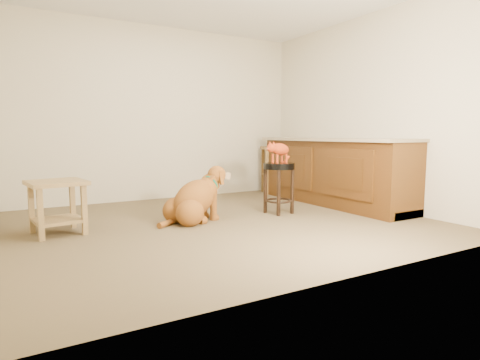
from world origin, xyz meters
TOP-DOWN VIEW (x-y plane):
  - floor at (0.00, 0.00)m, footprint 4.50×4.00m
  - room_shell at (0.00, 0.00)m, footprint 4.54×4.04m
  - cabinet_run at (1.94, 0.30)m, footprint 0.70×2.56m
  - padded_stool at (0.88, 0.13)m, footprint 0.39×0.39m
  - wood_stool at (1.85, 1.61)m, footprint 0.55×0.55m
  - side_table at (-1.64, 0.37)m, footprint 0.58×0.58m
  - golden_retriever at (-0.23, 0.20)m, footprint 1.02×0.60m
  - tabby_kitten at (0.87, 0.12)m, footprint 0.46×0.23m

SIDE VIEW (x-z plane):
  - floor at x=0.00m, z-range -0.01..0.01m
  - golden_retriever at x=-0.23m, z-range -0.08..0.58m
  - side_table at x=-1.64m, z-range 0.08..0.62m
  - wood_stool at x=1.85m, z-range 0.02..0.80m
  - cabinet_run at x=1.94m, z-range -0.03..0.91m
  - padded_stool at x=0.88m, z-range 0.13..0.77m
  - tabby_kitten at x=0.87m, z-range 0.65..0.95m
  - room_shell at x=0.00m, z-range 0.37..2.99m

